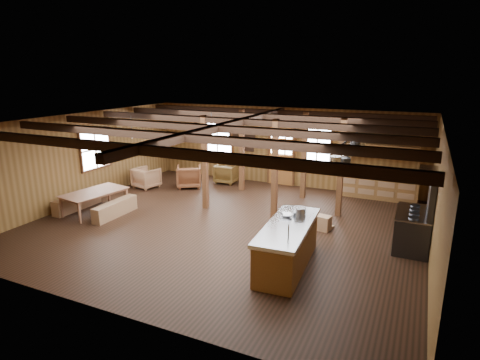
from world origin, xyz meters
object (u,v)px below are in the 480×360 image
(armchair_a, at_px, (189,176))
(armchair_b, at_px, (227,174))
(kitchen_island, at_px, (287,245))
(armchair_c, at_px, (146,178))
(dining_table, at_px, (96,202))
(commercial_range, at_px, (415,223))

(armchair_a, distance_m, armchair_b, 1.44)
(kitchen_island, xyz_separation_m, armchair_c, (-6.44, 3.63, -0.11))
(dining_table, relative_size, armchair_a, 2.11)
(dining_table, height_order, armchair_a, armchair_a)
(commercial_range, xyz_separation_m, armchair_c, (-8.85, 1.50, -0.25))
(armchair_a, bearing_deg, commercial_range, 133.46)
(kitchen_island, bearing_deg, dining_table, 168.25)
(armchair_a, bearing_deg, kitchen_island, 109.42)
(armchair_c, bearing_deg, kitchen_island, 161.74)
(armchair_b, bearing_deg, commercial_range, 151.75)
(dining_table, bearing_deg, armchair_a, -7.64)
(kitchen_island, relative_size, commercial_range, 1.38)
(armchair_a, height_order, armchair_b, armchair_a)
(commercial_range, relative_size, armchair_a, 2.16)
(armchair_b, xyz_separation_m, armchair_c, (-2.31, -1.76, 0.01))
(kitchen_island, height_order, commercial_range, commercial_range)
(commercial_range, distance_m, armchair_c, 8.98)
(commercial_range, xyz_separation_m, armchair_b, (-6.54, 3.26, -0.26))
(dining_table, xyz_separation_m, armchair_b, (2.01, 4.53, 0.03))
(dining_table, relative_size, armchair_c, 2.27)
(armchair_a, bearing_deg, armchair_c, -3.08)
(armchair_c, bearing_deg, armchair_a, -141.66)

